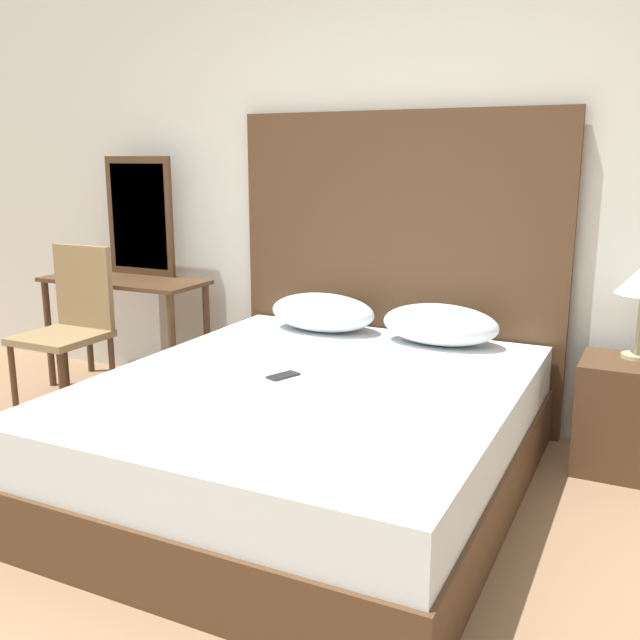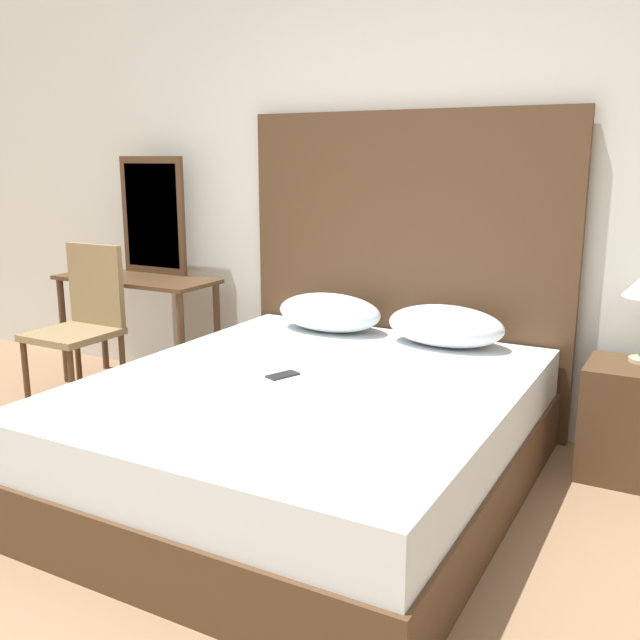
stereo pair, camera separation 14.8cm
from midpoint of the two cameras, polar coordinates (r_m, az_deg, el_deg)
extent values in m
plane|color=#8C6B4C|center=(2.54, -13.32, -23.58)|extent=(16.00, 16.00, 0.00)
cube|color=silver|center=(4.09, 6.81, 10.75)|extent=(10.00, 0.06, 2.70)
cube|color=#4C331E|center=(3.34, -2.12, -11.05)|extent=(1.83, 2.14, 0.29)
cube|color=silver|center=(3.24, -2.15, -6.79)|extent=(1.79, 2.10, 0.24)
cube|color=#4C331E|center=(4.10, 5.06, 4.11)|extent=(1.92, 0.05, 1.75)
ellipsoid|color=silver|center=(4.05, -0.85, 0.61)|extent=(0.62, 0.35, 0.22)
ellipsoid|color=silver|center=(3.80, 8.48, -0.37)|extent=(0.62, 0.35, 0.22)
cube|color=#232328|center=(3.24, -4.28, -4.47)|extent=(0.12, 0.17, 0.01)
cube|color=#4C331E|center=(3.74, 22.71, -7.22)|extent=(0.51, 0.40, 0.55)
cylinder|color=tan|center=(3.74, 22.95, -2.68)|extent=(0.14, 0.14, 0.02)
cylinder|color=tan|center=(3.70, 23.16, -0.32)|extent=(0.02, 0.02, 0.30)
cube|color=#4C331E|center=(4.77, -16.31, 3.03)|extent=(1.09, 0.44, 0.02)
cylinder|color=#4C331E|center=(5.07, -21.65, -1.05)|extent=(0.04, 0.04, 0.71)
cylinder|color=#4C331E|center=(4.39, -12.65, -2.51)|extent=(0.04, 0.04, 0.71)
cylinder|color=#4C331E|center=(5.31, -18.83, -0.22)|extent=(0.04, 0.04, 0.71)
cylinder|color=#4C331E|center=(4.66, -9.92, -1.48)|extent=(0.04, 0.04, 0.71)
cube|color=#4C331E|center=(4.86, -15.06, 8.01)|extent=(0.51, 0.03, 0.77)
cube|color=#B2BCC6|center=(4.86, -15.13, 8.00)|extent=(0.44, 0.01, 0.68)
cube|color=olive|center=(4.47, -20.92, -1.31)|extent=(0.44, 0.46, 0.04)
cube|color=olive|center=(4.56, -19.28, 2.55)|extent=(0.42, 0.04, 0.50)
cylinder|color=#4C331E|center=(4.55, -24.17, -4.54)|extent=(0.04, 0.04, 0.45)
cylinder|color=#4C331E|center=(4.27, -20.84, -5.35)|extent=(0.04, 0.04, 0.45)
cylinder|color=#4C331E|center=(4.80, -20.53, -3.34)|extent=(0.04, 0.04, 0.45)
cylinder|color=#4C331E|center=(4.54, -17.17, -4.01)|extent=(0.04, 0.04, 0.45)
camera|label=1|loc=(0.07, -91.31, -0.30)|focal=40.00mm
camera|label=2|loc=(0.07, 88.69, 0.30)|focal=40.00mm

